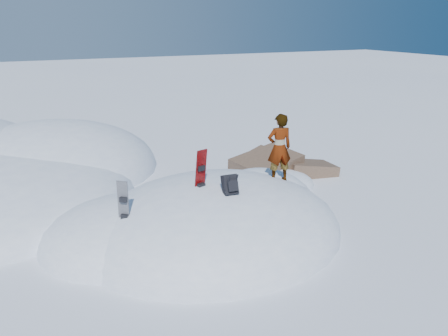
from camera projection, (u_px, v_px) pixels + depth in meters
name	position (u px, v px, depth m)	size (l,w,h in m)	color
ground	(214.00, 233.00, 11.70)	(120.00, 120.00, 0.00)	white
snow_mound	(205.00, 231.00, 11.83)	(8.00, 6.00, 3.00)	white
rock_outcrop	(274.00, 178.00, 15.78)	(4.68, 4.41, 1.68)	brown
snowboard_red	(200.00, 179.00, 10.91)	(0.35, 0.31, 1.57)	#AA090A
snowboard_dark	(124.00, 210.00, 10.14)	(0.25, 0.26, 1.43)	black
backpack	(230.00, 185.00, 10.54)	(0.38, 0.48, 0.58)	black
gear_pile	(133.00, 263.00, 10.02)	(0.97, 0.74, 0.26)	black
person	(279.00, 148.00, 12.03)	(0.70, 0.46, 1.92)	slate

